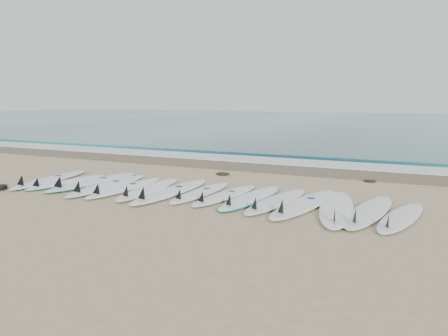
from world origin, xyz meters
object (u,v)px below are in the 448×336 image
at_px(surfboard_7, 200,192).
at_px(leash_coil, 0,187).
at_px(surfboard_0, 49,179).
at_px(surfboard_14, 400,217).

distance_m(surfboard_7, leash_coil, 4.55).
xyz_separation_m(surfboard_0, surfboard_7, (4.04, 0.27, -0.01)).
height_order(surfboard_0, surfboard_7, surfboard_0).
xyz_separation_m(surfboard_0, leash_coil, (-0.29, -1.13, -0.01)).
height_order(surfboard_7, surfboard_14, surfboard_7).
distance_m(surfboard_7, surfboard_14, 3.98).
height_order(surfboard_0, surfboard_14, surfboard_0).
xyz_separation_m(surfboard_7, surfboard_14, (3.96, -0.30, -0.00)).
xyz_separation_m(surfboard_14, leash_coil, (-8.29, -1.11, -0.00)).
height_order(surfboard_7, leash_coil, surfboard_7).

